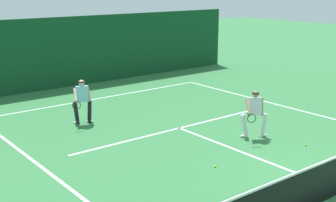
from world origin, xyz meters
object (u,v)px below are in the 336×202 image
object	(u,v)px
player_near	(255,112)
player_far	(82,100)
tennis_ball_extra	(215,166)
tennis_ball	(306,145)

from	to	relation	value
player_near	player_far	world-z (taller)	player_far
player_near	player_far	size ratio (longest dim) A/B	0.98
tennis_ball_extra	tennis_ball	bearing A→B (deg)	-8.16
player_far	tennis_ball	xyz separation A→B (m)	(4.34, -6.40, -0.85)
player_far	player_near	bearing A→B (deg)	147.49
tennis_ball	tennis_ball_extra	distance (m)	3.46
player_near	tennis_ball_extra	xyz separation A→B (m)	(-2.76, -1.07, -0.83)
player_near	tennis_ball_extra	bearing A→B (deg)	52.97
player_far	tennis_ball	size ratio (longest dim) A/B	24.29
player_far	tennis_ball_extra	bearing A→B (deg)	119.05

